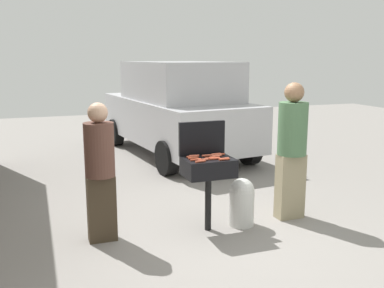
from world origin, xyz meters
The scene contains 23 objects.
ground_plane centered at (0.00, 0.00, 0.00)m, with size 24.00×24.00×0.00m, color gray.
bbq_grill centered at (0.04, 0.27, 0.77)m, with size 0.60×0.44×0.92m.
grill_lid_open centered at (0.04, 0.49, 1.13)m, with size 0.60×0.05×0.42m, color black.
hot_dog_0 centered at (0.08, 0.17, 0.93)m, with size 0.03×0.03×0.13m, color #AD4228.
hot_dog_1 centered at (-0.13, 0.11, 0.93)m, with size 0.03×0.03×0.13m, color #B74C33.
hot_dog_2 centered at (-0.10, 0.40, 0.93)m, with size 0.03×0.03×0.13m, color #C6593D.
hot_dog_3 centered at (0.18, 0.13, 0.93)m, with size 0.03×0.03×0.13m, color #B74C33.
hot_dog_4 centered at (0.12, 0.28, 0.93)m, with size 0.03×0.03×0.13m, color #C6593D.
hot_dog_5 centered at (-0.15, 0.36, 0.93)m, with size 0.03×0.03×0.13m, color #B74C33.
hot_dog_6 centered at (0.05, 0.36, 0.93)m, with size 0.03×0.03×0.13m, color #B74C33.
hot_dog_7 centered at (0.22, 0.37, 0.93)m, with size 0.03×0.03×0.13m, color #AD4228.
hot_dog_8 centered at (0.07, 0.20, 0.93)m, with size 0.03×0.03×0.13m, color #AD4228.
hot_dog_9 centered at (0.16, 0.32, 0.93)m, with size 0.03×0.03×0.13m, color #C6593D.
hot_dog_10 centered at (0.04, 0.24, 0.93)m, with size 0.03×0.03×0.13m, color #AD4228.
hot_dog_11 centered at (-0.15, 0.29, 0.93)m, with size 0.03×0.03×0.13m, color #AD4228.
hot_dog_12 centered at (0.17, 0.11, 0.93)m, with size 0.03×0.03×0.13m, color #AD4228.
hot_dog_13 centered at (-0.16, 0.20, 0.93)m, with size 0.03×0.03×0.13m, color #AD4228.
hot_dog_14 centered at (-0.07, 0.17, 0.93)m, with size 0.03×0.03×0.13m, color #C6593D.
hot_dog_15 centered at (0.19, 0.39, 0.93)m, with size 0.03×0.03×0.13m, color #C6593D.
propane_tank centered at (0.50, 0.27, 0.32)m, with size 0.32×0.32×0.62m.
person_left centered at (-1.25, 0.40, 0.88)m, with size 0.34×0.34×1.62m.
person_right centered at (1.22, 0.30, 0.98)m, with size 0.38×0.38×1.80m.
parked_minivan centered at (1.01, 4.50, 1.03)m, with size 2.47×4.60×2.02m.
Camera 1 is at (-1.90, -4.52, 2.12)m, focal length 41.00 mm.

